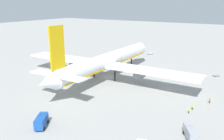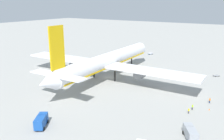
{
  "view_description": "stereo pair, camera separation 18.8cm",
  "coord_description": "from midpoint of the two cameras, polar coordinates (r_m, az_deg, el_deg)",
  "views": [
    {
      "loc": [
        -80.74,
        -53.24,
        30.61
      ],
      "look_at": [
        -2.99,
        -3.84,
        4.52
      ],
      "focal_mm": 38.11,
      "sensor_mm": 36.0,
      "label": 1
    },
    {
      "loc": [
        -80.64,
        -53.4,
        30.61
      ],
      "look_at": [
        -2.99,
        -3.84,
        4.52
      ],
      "focal_mm": 38.11,
      "sensor_mm": 36.0,
      "label": 2
    }
  ],
  "objects": [
    {
      "name": "service_truck_4",
      "position": [
        59.68,
        18.42,
        -14.18
      ],
      "size": [
        6.42,
        4.93,
        2.85
      ],
      "color": "#999EA5",
      "rests_on": "ground"
    },
    {
      "name": "ground_worker_1",
      "position": [
        72.39,
        18.0,
        -9.28
      ],
      "size": [
        0.56,
        0.56,
        1.69
      ],
      "color": "#3F3F47",
      "rests_on": "ground"
    },
    {
      "name": "traffic_cone_1",
      "position": [
        76.88,
        22.37,
        -8.7
      ],
      "size": [
        0.36,
        0.36,
        0.55
      ],
      "primitive_type": "cone",
      "color": "orange",
      "rests_on": "ground"
    },
    {
      "name": "ground_worker_0",
      "position": [
        81.74,
        22.47,
        -6.77
      ],
      "size": [
        0.46,
        0.46,
        1.78
      ],
      "color": "navy",
      "rests_on": "ground"
    },
    {
      "name": "traffic_cone_2",
      "position": [
        138.56,
        -7.13,
        3.04
      ],
      "size": [
        0.36,
        0.36,
        0.55
      ],
      "primitive_type": "cone",
      "color": "orange",
      "rests_on": "ground"
    },
    {
      "name": "airliner",
      "position": [
        98.41,
        -1.3,
        2.08
      ],
      "size": [
        73.78,
        78.29,
        24.09
      ],
      "color": "white",
      "rests_on": "ground"
    },
    {
      "name": "baggage_cart_1",
      "position": [
        148.67,
        9.23,
        3.98
      ],
      "size": [
        3.4,
        2.78,
        1.17
      ],
      "color": "#26598C",
      "rests_on": "ground"
    },
    {
      "name": "ground_worker_2",
      "position": [
        75.03,
        18.82,
        -8.4
      ],
      "size": [
        0.48,
        0.48,
        1.79
      ],
      "color": "#3F3F47",
      "rests_on": "ground"
    },
    {
      "name": "service_truck_0",
      "position": [
        64.43,
        -16.58,
        -11.65
      ],
      "size": [
        6.18,
        5.11,
        2.89
      ],
      "color": "#194CA5",
      "rests_on": "ground"
    },
    {
      "name": "ground_plane",
      "position": [
        101.44,
        -0.87,
        -1.75
      ],
      "size": [
        600.0,
        600.0,
        0.0
      ],
      "primitive_type": "plane",
      "color": "#9E9E99"
    },
    {
      "name": "baggage_cart_0",
      "position": [
        112.23,
        23.74,
        -1.25
      ],
      "size": [
        2.82,
        2.7,
        0.4
      ],
      "color": "gray",
      "rests_on": "ground"
    }
  ]
}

